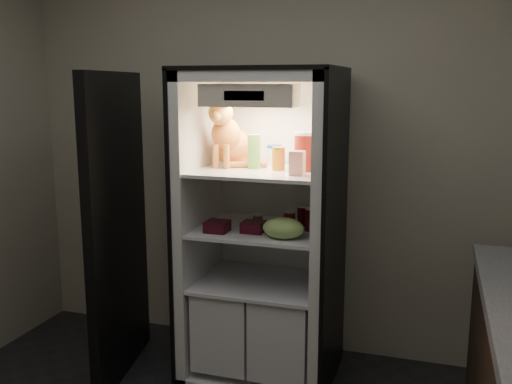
# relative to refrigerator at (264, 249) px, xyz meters

# --- Properties ---
(room_shell) EXTENTS (3.60, 3.60, 3.60)m
(room_shell) POSITION_rel_refrigerator_xyz_m (0.00, -1.38, 0.83)
(room_shell) COLOR white
(room_shell) RESTS_ON floor
(refrigerator) EXTENTS (0.90, 0.72, 1.88)m
(refrigerator) POSITION_rel_refrigerator_xyz_m (0.00, 0.00, 0.00)
(refrigerator) COLOR white
(refrigerator) RESTS_ON floor
(fridge_door) EXTENTS (0.22, 0.87, 1.85)m
(fridge_door) POSITION_rel_refrigerator_xyz_m (-0.84, -0.28, 0.12)
(fridge_door) COLOR black
(fridge_door) RESTS_ON floor
(tabby_cat) EXTENTS (0.36, 0.41, 0.43)m
(tabby_cat) POSITION_rel_refrigerator_xyz_m (-0.22, 0.03, 0.66)
(tabby_cat) COLOR #B75117
(tabby_cat) RESTS_ON refrigerator
(parmesan_shaker) EXTENTS (0.08, 0.08, 0.20)m
(parmesan_shaker) POSITION_rel_refrigerator_xyz_m (-0.05, -0.04, 0.60)
(parmesan_shaker) COLOR green
(parmesan_shaker) RESTS_ON refrigerator
(mayo_tub) EXTENTS (0.09, 0.09, 0.13)m
(mayo_tub) POSITION_rel_refrigerator_xyz_m (0.03, 0.13, 0.56)
(mayo_tub) COLOR white
(mayo_tub) RESTS_ON refrigerator
(salsa_jar) EXTENTS (0.08, 0.08, 0.13)m
(salsa_jar) POSITION_rel_refrigerator_xyz_m (0.10, -0.05, 0.57)
(salsa_jar) COLOR maroon
(salsa_jar) RESTS_ON refrigerator
(pepper_jar) EXTENTS (0.13, 0.13, 0.22)m
(pepper_jar) POSITION_rel_refrigerator_xyz_m (0.26, -0.03, 0.61)
(pepper_jar) COLOR maroon
(pepper_jar) RESTS_ON refrigerator
(cream_carton) EXTENTS (0.08, 0.08, 0.13)m
(cream_carton) POSITION_rel_refrigerator_xyz_m (0.25, -0.20, 0.56)
(cream_carton) COLOR white
(cream_carton) RESTS_ON refrigerator
(soda_can_a) EXTENTS (0.06, 0.06, 0.12)m
(soda_can_a) POSITION_rel_refrigerator_xyz_m (0.22, 0.07, 0.21)
(soda_can_a) COLOR black
(soda_can_a) RESTS_ON refrigerator
(soda_can_b) EXTENTS (0.07, 0.07, 0.13)m
(soda_can_b) POSITION_rel_refrigerator_xyz_m (0.30, -0.03, 0.21)
(soda_can_b) COLOR black
(soda_can_b) RESTS_ON refrigerator
(soda_can_c) EXTENTS (0.07, 0.07, 0.12)m
(soda_can_c) POSITION_rel_refrigerator_xyz_m (0.19, -0.12, 0.21)
(soda_can_c) COLOR black
(soda_can_c) RESTS_ON refrigerator
(condiment_jar) EXTENTS (0.06, 0.06, 0.08)m
(condiment_jar) POSITION_rel_refrigerator_xyz_m (-0.02, -0.06, 0.19)
(condiment_jar) COLOR brown
(condiment_jar) RESTS_ON refrigerator
(grape_bag) EXTENTS (0.23, 0.17, 0.12)m
(grape_bag) POSITION_rel_refrigerator_xyz_m (0.19, -0.25, 0.21)
(grape_bag) COLOR #93C55C
(grape_bag) RESTS_ON refrigerator
(berry_box_left) EXTENTS (0.13, 0.13, 0.06)m
(berry_box_left) POSITION_rel_refrigerator_xyz_m (-0.21, -0.22, 0.18)
(berry_box_left) COLOR #4C0C1E
(berry_box_left) RESTS_ON refrigerator
(berry_box_right) EXTENTS (0.12, 0.12, 0.06)m
(berry_box_right) POSITION_rel_refrigerator_xyz_m (-0.01, -0.17, 0.18)
(berry_box_right) COLOR #4C0C1E
(berry_box_right) RESTS_ON refrigerator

